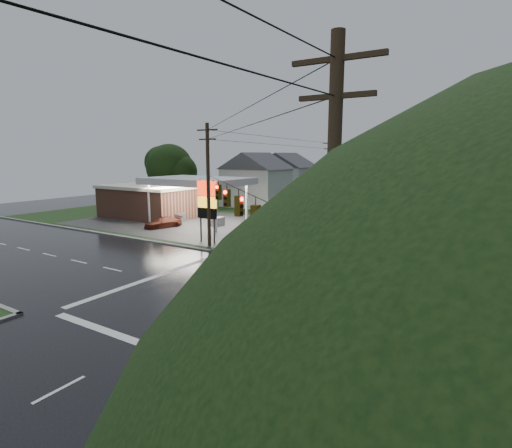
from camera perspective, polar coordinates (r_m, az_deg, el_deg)
The scene contains 14 objects.
ground at distance 23.91m, azimuth -2.98°, elevation -10.43°, with size 120.00×120.00×0.00m, color black.
grass_nw at distance 59.56m, azimuth -9.17°, elevation 1.82°, with size 36.00×36.00×0.08m, color #193316.
gas_station at distance 54.48m, azimuth -13.35°, elevation 3.59°, with size 26.20×18.00×5.60m.
pylon_sign at distance 37.38m, azimuth -7.02°, elevation 3.25°, with size 2.00×0.35×6.00m.
utility_pole_nw at distance 35.82m, azimuth -6.83°, elevation 5.71°, with size 2.20×0.32×11.00m.
utility_pole_se at distance 9.81m, azimuth 10.60°, elevation -5.57°, with size 2.20×0.32×11.00m.
utility_pole_n at distance 60.69m, azimuth 10.39°, elevation 7.09°, with size 2.20×0.32×10.50m.
traffic_signals at distance 22.47m, azimuth -3.12°, elevation 5.24°, with size 26.87×26.87×1.47m.
house_near at distance 64.14m, azimuth 0.09°, elevation 6.44°, with size 11.05×8.48×8.60m.
house_far at distance 75.03m, azimuth 4.32°, elevation 6.92°, with size 11.05×8.48×8.60m.
tree_nw_behind at distance 67.27m, azimuth -12.14°, elevation 7.90°, with size 8.93×7.60×10.00m.
car_north at distance 39.57m, azimuth 11.13°, elevation -1.36°, with size 1.47×4.21×1.39m, color black.
car_crossing at distance 21.43m, azimuth 10.70°, elevation -10.79°, with size 1.87×4.65×1.58m, color slate.
car_pump at distance 46.64m, azimuth -13.15°, elevation 0.19°, with size 1.77×4.34×1.26m, color #5A2114.
Camera 1 is at (12.90, -18.33, 8.32)m, focal length 28.00 mm.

